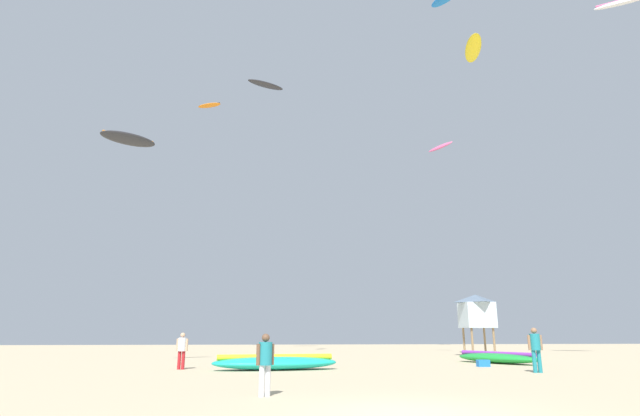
{
  "coord_description": "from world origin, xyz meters",
  "views": [
    {
      "loc": [
        -2.74,
        -10.33,
        1.58
      ],
      "look_at": [
        0.0,
        20.02,
        9.28
      ],
      "focal_mm": 27.76,
      "sensor_mm": 36.0,
      "label": 1
    }
  ],
  "objects_px": {
    "kite_aloft_7": "(473,49)",
    "kite_aloft_4": "(440,147)",
    "person_midground": "(535,346)",
    "kite_aloft_1": "(266,85)",
    "person_foreground": "(265,359)",
    "kite_aloft_5": "(128,139)",
    "kite_aloft_6": "(209,105)",
    "kite_grounded_near": "(497,358)",
    "cooler_box": "(483,363)",
    "kite_aloft_0": "(624,2)",
    "person_left": "(182,348)",
    "kite_grounded_mid": "(275,362)",
    "lifeguard_tower": "(476,311)"
  },
  "relations": [
    {
      "from": "person_foreground",
      "to": "kite_aloft_1",
      "type": "bearing_deg",
      "value": -28.32
    },
    {
      "from": "person_foreground",
      "to": "kite_grounded_mid",
      "type": "height_order",
      "value": "person_foreground"
    },
    {
      "from": "kite_grounded_near",
      "to": "kite_aloft_1",
      "type": "height_order",
      "value": "kite_aloft_1"
    },
    {
      "from": "kite_grounded_mid",
      "to": "kite_aloft_0",
      "type": "bearing_deg",
      "value": 8.21
    },
    {
      "from": "kite_aloft_1",
      "to": "kite_aloft_4",
      "type": "height_order",
      "value": "kite_aloft_1"
    },
    {
      "from": "person_midground",
      "to": "kite_aloft_1",
      "type": "relative_size",
      "value": 0.48
    },
    {
      "from": "kite_aloft_7",
      "to": "cooler_box",
      "type": "bearing_deg",
      "value": -128.81
    },
    {
      "from": "kite_aloft_7",
      "to": "kite_aloft_0",
      "type": "bearing_deg",
      "value": -2.68
    },
    {
      "from": "kite_aloft_1",
      "to": "kite_aloft_5",
      "type": "distance_m",
      "value": 23.12
    },
    {
      "from": "kite_grounded_mid",
      "to": "kite_aloft_1",
      "type": "distance_m",
      "value": 31.68
    },
    {
      "from": "person_midground",
      "to": "kite_aloft_1",
      "type": "xyz_separation_m",
      "value": [
        -12.03,
        22.87,
        23.46
      ]
    },
    {
      "from": "person_midground",
      "to": "kite_aloft_1",
      "type": "distance_m",
      "value": 34.9
    },
    {
      "from": "kite_aloft_5",
      "to": "kite_aloft_7",
      "type": "bearing_deg",
      "value": 3.36
    },
    {
      "from": "cooler_box",
      "to": "person_midground",
      "type": "bearing_deg",
      "value": -79.13
    },
    {
      "from": "kite_aloft_5",
      "to": "kite_aloft_6",
      "type": "height_order",
      "value": "kite_aloft_6"
    },
    {
      "from": "lifeguard_tower",
      "to": "kite_aloft_5",
      "type": "bearing_deg",
      "value": -158.51
    },
    {
      "from": "person_left",
      "to": "cooler_box",
      "type": "height_order",
      "value": "person_left"
    },
    {
      "from": "kite_grounded_mid",
      "to": "kite_aloft_0",
      "type": "relative_size",
      "value": 1.62
    },
    {
      "from": "person_left",
      "to": "kite_grounded_mid",
      "type": "xyz_separation_m",
      "value": [
        4.16,
        -0.73,
        -0.61
      ]
    },
    {
      "from": "person_left",
      "to": "cooler_box",
      "type": "xyz_separation_m",
      "value": [
        14.07,
        0.55,
        -0.76
      ]
    },
    {
      "from": "person_foreground",
      "to": "kite_aloft_1",
      "type": "distance_m",
      "value": 37.9
    },
    {
      "from": "person_midground",
      "to": "kite_aloft_6",
      "type": "relative_size",
      "value": 0.65
    },
    {
      "from": "cooler_box",
      "to": "kite_aloft_0",
      "type": "bearing_deg",
      "value": 8.94
    },
    {
      "from": "person_foreground",
      "to": "kite_grounded_near",
      "type": "distance_m",
      "value": 17.69
    },
    {
      "from": "person_midground",
      "to": "kite_aloft_1",
      "type": "height_order",
      "value": "kite_aloft_1"
    },
    {
      "from": "kite_aloft_6",
      "to": "lifeguard_tower",
      "type": "bearing_deg",
      "value": -35.08
    },
    {
      "from": "person_foreground",
      "to": "kite_grounded_near",
      "type": "xyz_separation_m",
      "value": [
        12.02,
        12.97,
        -0.62
      ]
    },
    {
      "from": "person_foreground",
      "to": "kite_aloft_7",
      "type": "distance_m",
      "value": 25.04
    },
    {
      "from": "person_left",
      "to": "lifeguard_tower",
      "type": "height_order",
      "value": "lifeguard_tower"
    },
    {
      "from": "kite_grounded_near",
      "to": "lifeguard_tower",
      "type": "bearing_deg",
      "value": 74.06
    },
    {
      "from": "kite_grounded_near",
      "to": "kite_aloft_7",
      "type": "xyz_separation_m",
      "value": [
        0.09,
        -0.11,
        18.36
      ]
    },
    {
      "from": "kite_aloft_6",
      "to": "person_midground",
      "type": "bearing_deg",
      "value": -57.59
    },
    {
      "from": "kite_grounded_near",
      "to": "cooler_box",
      "type": "height_order",
      "value": "kite_grounded_near"
    },
    {
      "from": "kite_aloft_7",
      "to": "kite_aloft_4",
      "type": "bearing_deg",
      "value": 75.44
    },
    {
      "from": "kite_grounded_mid",
      "to": "kite_aloft_0",
      "type": "height_order",
      "value": "kite_aloft_0"
    },
    {
      "from": "person_midground",
      "to": "kite_aloft_1",
      "type": "bearing_deg",
      "value": 33.79
    },
    {
      "from": "kite_aloft_5",
      "to": "kite_aloft_6",
      "type": "bearing_deg",
      "value": 88.64
    },
    {
      "from": "person_foreground",
      "to": "kite_aloft_7",
      "type": "xyz_separation_m",
      "value": [
        12.11,
        12.86,
        17.74
      ]
    },
    {
      "from": "kite_aloft_1",
      "to": "cooler_box",
      "type": "bearing_deg",
      "value": -59.43
    },
    {
      "from": "cooler_box",
      "to": "kite_aloft_4",
      "type": "height_order",
      "value": "kite_aloft_4"
    },
    {
      "from": "kite_aloft_1",
      "to": "kite_aloft_4",
      "type": "distance_m",
      "value": 21.64
    },
    {
      "from": "person_foreground",
      "to": "kite_grounded_near",
      "type": "bearing_deg",
      "value": -73.26
    },
    {
      "from": "person_midground",
      "to": "person_left",
      "type": "xyz_separation_m",
      "value": [
        -14.78,
        3.18,
        -0.12
      ]
    },
    {
      "from": "cooler_box",
      "to": "kite_aloft_0",
      "type": "relative_size",
      "value": 0.16
    },
    {
      "from": "kite_aloft_7",
      "to": "kite_grounded_mid",
      "type": "bearing_deg",
      "value": -162.86
    },
    {
      "from": "person_midground",
      "to": "kite_aloft_7",
      "type": "xyz_separation_m",
      "value": [
        1.19,
        6.09,
        17.61
      ]
    },
    {
      "from": "cooler_box",
      "to": "kite_aloft_4",
      "type": "bearing_deg",
      "value": 72.96
    },
    {
      "from": "lifeguard_tower",
      "to": "cooler_box",
      "type": "height_order",
      "value": "lifeguard_tower"
    },
    {
      "from": "person_foreground",
      "to": "kite_aloft_4",
      "type": "xyz_separation_m",
      "value": [
        18.67,
        38.11,
        21.26
      ]
    },
    {
      "from": "kite_grounded_mid",
      "to": "kite_aloft_4",
      "type": "bearing_deg",
      "value": 57.55
    }
  ]
}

